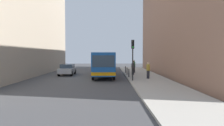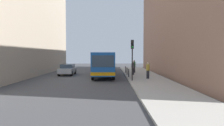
# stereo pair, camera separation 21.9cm
# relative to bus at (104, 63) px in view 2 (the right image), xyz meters

# --- Properties ---
(ground_plane) EXTENTS (80.00, 80.00, 0.00)m
(ground_plane) POSITION_rel_bus_xyz_m (-0.40, -3.51, -1.73)
(ground_plane) COLOR #424244
(sidewalk) EXTENTS (4.40, 40.00, 0.15)m
(sidewalk) POSITION_rel_bus_xyz_m (5.00, -3.51, -1.65)
(sidewalk) COLOR #ADA89E
(sidewalk) RESTS_ON ground
(building_left) EXTENTS (7.00, 32.00, 16.56)m
(building_left) POSITION_rel_bus_xyz_m (-11.90, 0.49, 6.56)
(building_left) COLOR #B2A38C
(building_left) RESTS_ON ground
(building_right) EXTENTS (7.00, 32.00, 15.30)m
(building_right) POSITION_rel_bus_xyz_m (11.10, 0.49, 5.93)
(building_right) COLOR #936B56
(building_right) RESTS_ON ground
(bus) EXTENTS (2.87, 11.10, 3.00)m
(bus) POSITION_rel_bus_xyz_m (0.00, 0.00, 0.00)
(bus) COLOR #19519E
(bus) RESTS_ON ground
(car_beside_bus) EXTENTS (1.94, 4.44, 1.48)m
(car_beside_bus) POSITION_rel_bus_xyz_m (-4.95, 1.59, -0.94)
(car_beside_bus) COLOR #A5A8AD
(car_beside_bus) RESTS_ON ground
(car_behind_bus) EXTENTS (1.87, 4.41, 1.48)m
(car_behind_bus) POSITION_rel_bus_xyz_m (0.24, 9.35, -0.94)
(car_behind_bus) COLOR navy
(car_behind_bus) RESTS_ON ground
(traffic_light) EXTENTS (0.28, 0.33, 4.10)m
(traffic_light) POSITION_rel_bus_xyz_m (3.15, -5.62, 1.28)
(traffic_light) COLOR black
(traffic_light) RESTS_ON sidewalk
(bollard_near) EXTENTS (0.11, 0.11, 0.95)m
(bollard_near) POSITION_rel_bus_xyz_m (3.05, -2.43, -1.10)
(bollard_near) COLOR black
(bollard_near) RESTS_ON sidewalk
(bollard_mid) EXTENTS (0.11, 0.11, 0.95)m
(bollard_mid) POSITION_rel_bus_xyz_m (3.05, 0.24, -1.10)
(bollard_mid) COLOR black
(bollard_mid) RESTS_ON sidewalk
(bollard_far) EXTENTS (0.11, 0.11, 0.95)m
(bollard_far) POSITION_rel_bus_xyz_m (3.05, 2.91, -1.10)
(bollard_far) COLOR black
(bollard_far) RESTS_ON sidewalk
(pedestrian_near_signal) EXTENTS (0.38, 0.38, 1.79)m
(pedestrian_near_signal) POSITION_rel_bus_xyz_m (5.03, -3.93, -0.68)
(pedestrian_near_signal) COLOR #26262D
(pedestrian_near_signal) RESTS_ON sidewalk
(pedestrian_mid_sidewalk) EXTENTS (0.38, 0.38, 1.72)m
(pedestrian_mid_sidewalk) POSITION_rel_bus_xyz_m (3.82, 0.35, -0.72)
(pedestrian_mid_sidewalk) COLOR #26262D
(pedestrian_mid_sidewalk) RESTS_ON sidewalk
(pedestrian_far_sidewalk) EXTENTS (0.38, 0.38, 1.79)m
(pedestrian_far_sidewalk) POSITION_rel_bus_xyz_m (4.32, 3.49, -0.68)
(pedestrian_far_sidewalk) COLOR #26262D
(pedestrian_far_sidewalk) RESTS_ON sidewalk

